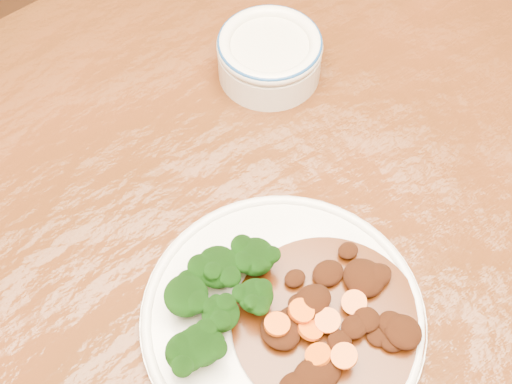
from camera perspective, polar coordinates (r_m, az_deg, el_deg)
dining_table at (r=0.76m, az=2.07°, el=-7.16°), size 1.58×1.04×0.75m
dinner_plate at (r=0.64m, az=2.17°, el=-9.97°), size 0.25×0.25×0.02m
broccoli_florets at (r=0.62m, az=-3.27°, el=-8.70°), size 0.13×0.09×0.04m
mince_stew at (r=0.63m, az=6.00°, el=-10.49°), size 0.17×0.17×0.03m
dip_bowl at (r=0.79m, az=1.09°, el=10.92°), size 0.12×0.12×0.05m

